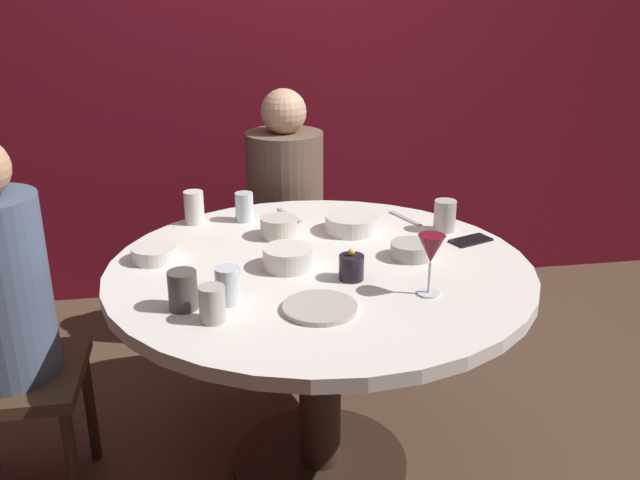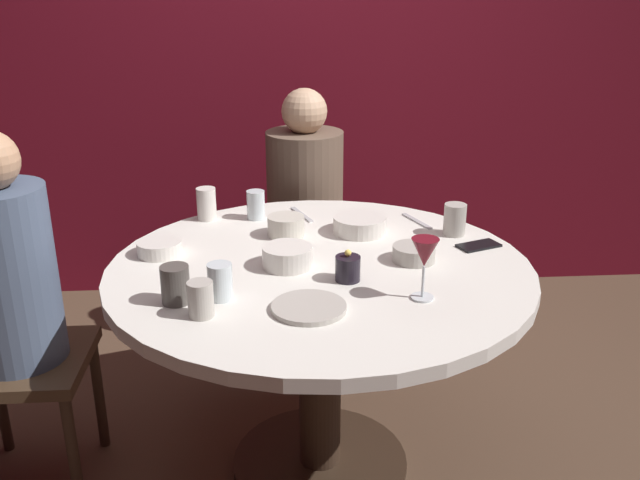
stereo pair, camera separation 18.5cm
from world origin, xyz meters
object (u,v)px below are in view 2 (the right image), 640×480
Objects in this scene: seated_diner_left at (9,282)px; cup_near_candle at (256,205)px; cup_beside_wine at (206,204)px; cup_by_left_diner at (175,285)px; bowl_rice_portion at (286,226)px; bowl_serving_large at (160,248)px; cup_by_right_diner at (201,299)px; cup_center_front at (220,282)px; dining_table at (320,311)px; wine_glass at (425,255)px; bowl_small_white at (360,225)px; dinner_plate at (309,307)px; candle_holder at (348,268)px; cell_phone at (479,246)px; cup_far_edge at (455,220)px; seated_diner_back at (305,191)px; bowl_sauce_side at (414,253)px; bowl_salad_center at (287,257)px.

cup_near_candle is at bearing 31.21° from seated_diner_left.
cup_by_left_diner is at bearing -92.22° from cup_beside_wine.
cup_near_candle is (-0.11, 0.19, 0.02)m from bowl_rice_portion.
cup_by_right_diner is (0.17, -0.44, 0.03)m from bowl_serving_large.
dining_table is at bearing 37.81° from cup_center_front.
bowl_small_white is (-0.11, 0.53, -0.10)m from wine_glass.
cup_near_candle is at bearing 119.63° from bowl_rice_portion.
dinner_plate is 1.97× the size of cup_center_front.
cup_near_candle is (0.30, 0.33, 0.03)m from bowl_serving_large.
bowl_serving_large is at bearing 15.00° from seated_diner_left.
bowl_serving_large is (-0.50, 0.12, 0.18)m from dining_table.
cup_near_candle reaches higher than dinner_plate.
cup_by_left_diner reaches higher than candle_holder.
seated_diner_left reaches higher than bowl_small_white.
cup_by_right_diner is at bearing -135.70° from dining_table.
cup_beside_wine is at bearing 48.14° from cell_phone.
candle_holder is 0.48× the size of dinner_plate.
cup_by_right_diner reaches higher than bowl_rice_portion.
cup_far_edge is at bearing 34.40° from cup_by_right_diner.
bowl_serving_large is (-0.77, 0.38, -0.11)m from wine_glass.
dinner_plate is 0.76m from cup_far_edge.
seated_diner_back reaches higher than cup_near_candle.
seated_diner_left is 10.95× the size of cup_far_edge.
seated_diner_left is 9.44× the size of bowl_rice_portion.
seated_diner_back reaches higher than wine_glass.
bowl_sauce_side is at bearing 42.46° from dinner_plate.
cup_by_right_diner is (-0.49, -0.60, 0.02)m from bowl_small_white.
seated_diner_left reaches higher than cup_far_edge.
seated_diner_left is 0.69m from cup_center_front.
cup_center_front is at bearing -19.05° from seated_diner_left.
bowl_rice_portion is (-0.39, 0.26, 0.01)m from bowl_sauce_side.
cell_phone is 1.29× the size of cup_far_edge.
cup_by_left_diner is (-0.36, 0.07, 0.05)m from dinner_plate.
wine_glass is at bearing -96.25° from bowl_sauce_side.
dinner_plate is at bearing 104.41° from cell_phone.
cup_far_edge reaches higher than cup_center_front.
seated_diner_left is at bearing 155.82° from cup_by_left_diner.
dinner_plate is 0.77m from cup_near_candle.
candle_holder is 0.26m from bowl_sauce_side.
bowl_rice_portion is (-0.10, -0.67, 0.08)m from seated_diner_back.
bowl_salad_center is 1.45× the size of cup_by_left_diner.
dining_table is at bearing -120.02° from bowl_small_white.
cell_phone is 1.36× the size of cup_center_front.
seated_diner_left reaches higher than cup_center_front.
cup_beside_wine is at bearing 146.59° from bowl_sauce_side.
cup_far_edge reaches higher than cell_phone.
seated_diner_back is 1.06m from candle_holder.
seated_diner_back reaches higher than cup_beside_wine.
cup_far_edge is at bearing 25.73° from dining_table.
bowl_serving_large is at bearing -132.39° from cup_near_candle.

